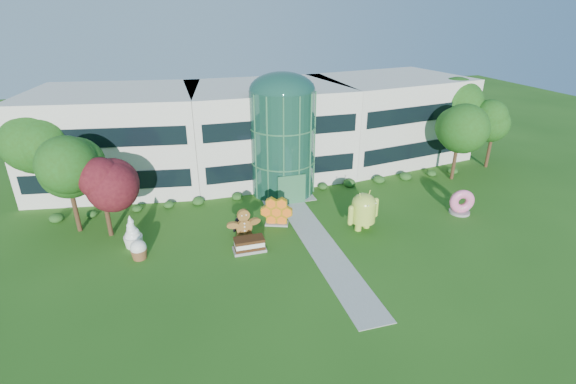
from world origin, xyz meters
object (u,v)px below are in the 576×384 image
object	(u,v)px
android_black	(241,224)
gingerbread	(244,225)
android_green	(364,209)
donut	(461,201)

from	to	relation	value
android_black	gingerbread	world-z (taller)	gingerbread
android_black	gingerbread	bearing A→B (deg)	-111.86
android_green	donut	bearing A→B (deg)	-15.22
android_green	gingerbread	size ratio (longest dim) A/B	1.24
android_green	gingerbread	distance (m)	9.67
donut	gingerbread	world-z (taller)	gingerbread
android_green	donut	size ratio (longest dim) A/B	1.60
android_green	donut	world-z (taller)	android_green
android_green	android_black	xyz separation A→B (m)	(-9.65, 2.03, -0.94)
gingerbread	android_green	bearing A→B (deg)	-10.69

